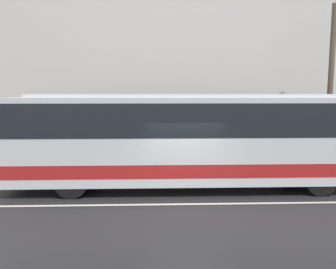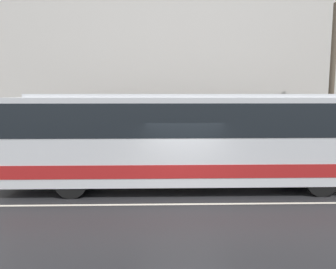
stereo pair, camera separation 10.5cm
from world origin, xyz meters
TOP-DOWN VIEW (x-y plane):
  - ground_plane at (0.00, 0.00)m, footprint 60.00×60.00m
  - sidewalk at (0.00, 5.29)m, footprint 60.00×2.58m
  - building_facade at (0.00, 6.72)m, footprint 60.00×0.35m
  - lane_stripe at (0.00, 0.00)m, footprint 54.00×0.14m
  - transit_bus at (0.06, 1.84)m, footprint 12.37×2.53m
  - utility_pole_near at (6.78, 4.50)m, footprint 0.24×0.24m

SIDE VIEW (x-z plane):
  - ground_plane at x=0.00m, z-range 0.00..0.00m
  - lane_stripe at x=0.00m, z-range 0.00..0.01m
  - sidewalk at x=0.00m, z-range 0.00..0.15m
  - transit_bus at x=0.06m, z-range 0.22..3.64m
  - utility_pole_near at x=6.78m, z-range 0.15..7.30m
  - building_facade at x=0.00m, z-range -0.21..13.43m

